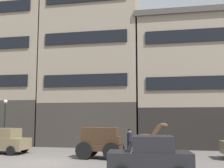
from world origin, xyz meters
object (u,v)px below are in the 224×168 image
object	(u,v)px
cargo_wagon	(101,141)
pedestrian_officer	(130,140)
sedan_parked_curb	(4,141)
streetlamp_curbside	(5,117)
fire_hydrant_curbside	(29,144)
sedan_light	(150,156)
draft_horse	(147,139)

from	to	relation	value
cargo_wagon	pedestrian_officer	bearing A→B (deg)	61.92
sedan_parked_curb	streetlamp_curbside	size ratio (longest dim) A/B	0.92
streetlamp_curbside	fire_hydrant_curbside	distance (m)	3.15
fire_hydrant_curbside	sedan_parked_curb	bearing A→B (deg)	-100.77
sedan_parked_curb	pedestrian_officer	size ratio (longest dim) A/B	2.12
sedan_light	sedan_parked_curb	distance (m)	12.52
draft_horse	pedestrian_officer	bearing A→B (deg)	117.46
cargo_wagon	sedan_parked_curb	bearing A→B (deg)	172.08
pedestrian_officer	streetlamp_curbside	world-z (taller)	streetlamp_curbside
draft_horse	fire_hydrant_curbside	distance (m)	10.76
sedan_parked_curb	pedestrian_officer	world-z (taller)	sedan_parked_curb
sedan_light	pedestrian_officer	distance (m)	7.99
sedan_parked_curb	fire_hydrant_curbside	xyz separation A→B (m)	(0.55, 2.88, -0.49)
sedan_parked_curb	cargo_wagon	bearing A→B (deg)	-7.92
streetlamp_curbside	fire_hydrant_curbside	size ratio (longest dim) A/B	4.96
cargo_wagon	draft_horse	bearing A→B (deg)	-0.05
cargo_wagon	fire_hydrant_curbside	distance (m)	8.09
fire_hydrant_curbside	cargo_wagon	bearing A→B (deg)	-29.22
draft_horse	streetlamp_curbside	bearing A→B (deg)	163.20
cargo_wagon	sedan_light	bearing A→B (deg)	-55.56
fire_hydrant_curbside	streetlamp_curbside	bearing A→B (deg)	-173.26
sedan_light	fire_hydrant_curbside	size ratio (longest dim) A/B	4.64
sedan_parked_curb	fire_hydrant_curbside	distance (m)	2.97
cargo_wagon	streetlamp_curbside	size ratio (longest dim) A/B	0.72
pedestrian_officer	streetlamp_curbside	distance (m)	10.89
streetlamp_curbside	fire_hydrant_curbside	xyz separation A→B (m)	(2.20, 0.26, -2.24)
cargo_wagon	sedan_parked_curb	xyz separation A→B (m)	(-7.58, 1.05, -0.23)
draft_horse	sedan_light	size ratio (longest dim) A/B	0.61
draft_horse	sedan_light	bearing A→B (deg)	-84.79
pedestrian_officer	streetlamp_curbside	size ratio (longest dim) A/B	0.44
draft_horse	pedestrian_officer	world-z (taller)	draft_horse
sedan_light	draft_horse	bearing A→B (deg)	95.21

